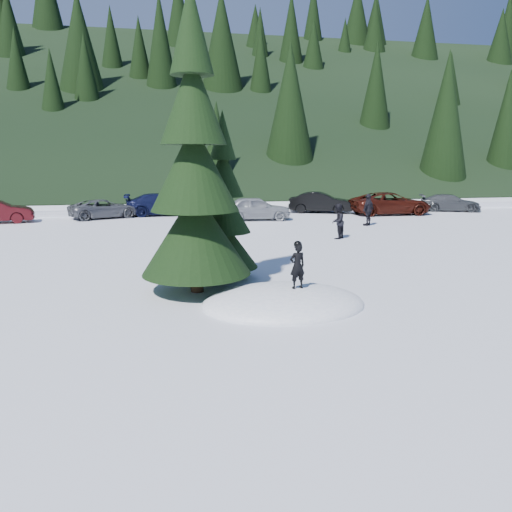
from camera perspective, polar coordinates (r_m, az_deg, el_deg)
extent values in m
plane|color=white|center=(13.63, 3.15, -5.57)|extent=(200.00, 200.00, 0.00)
ellipsoid|color=white|center=(13.63, 3.15, -5.57)|extent=(4.48, 3.52, 0.96)
cylinder|color=#311E10|center=(14.84, -6.80, -1.43)|extent=(0.38, 0.38, 1.40)
cone|color=black|center=(14.64, -6.90, 2.74)|extent=(3.20, 3.20, 2.46)
cone|color=black|center=(14.48, -7.08, 10.03)|extent=(2.54, 2.54, 2.46)
cone|color=black|center=(14.55, -7.26, 17.37)|extent=(1.88, 1.88, 2.46)
cone|color=black|center=(14.87, -7.46, 24.52)|extent=(1.22, 1.22, 2.46)
cylinder|color=#311E10|center=(16.34, -3.65, -0.91)|extent=(0.26, 0.26, 1.00)
cone|color=black|center=(16.21, -3.68, 1.37)|extent=(2.20, 2.20, 1.52)
cone|color=black|center=(16.05, -3.74, 5.42)|extent=(1.75, 1.75, 1.52)
cone|color=black|center=(15.97, -3.79, 9.52)|extent=(1.29, 1.29, 1.52)
cone|color=black|center=(15.98, -3.84, 13.65)|extent=(0.84, 0.84, 1.52)
imported|color=black|center=(13.33, 4.75, -1.14)|extent=(0.49, 0.38, 1.22)
imported|color=black|center=(24.54, 9.30, 3.92)|extent=(1.03, 1.04, 1.70)
imported|color=black|center=(29.56, 12.70, 5.18)|extent=(1.12, 1.02, 1.84)
imported|color=#4E5056|center=(33.87, -16.95, 5.19)|extent=(4.84, 3.61, 1.22)
imported|color=#0E1233|center=(34.53, -10.53, 5.82)|extent=(5.14, 2.13, 1.49)
imported|color=gray|center=(31.45, -0.02, 5.48)|extent=(4.48, 2.10, 1.48)
imported|color=black|center=(35.82, 7.38, 6.09)|extent=(4.69, 2.96, 1.46)
imported|color=#39110A|center=(35.68, 15.11, 5.83)|extent=(5.56, 2.68, 1.53)
imported|color=#414447|center=(39.25, 21.29, 5.70)|extent=(4.57, 3.16, 1.23)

